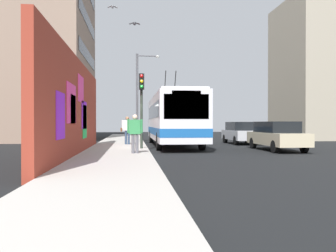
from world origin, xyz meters
name	(u,v)px	position (x,y,z in m)	size (l,w,h in m)	color
ground_plane	(147,150)	(0.00, 0.00, 0.00)	(80.00, 80.00, 0.00)	black
sidewalk_slab	(118,149)	(0.00, 1.60, 0.07)	(48.00, 3.20, 0.15)	#ADA8A0
graffiti_wall	(76,108)	(-3.57, 3.35, 2.18)	(14.89, 0.32, 4.35)	maroon
building_far_left	(39,31)	(13.25, 9.20, 9.75)	(13.16, 8.68, 19.50)	gray
building_far_right	(322,71)	(12.12, -17.00, 6.45)	(8.15, 7.40, 12.89)	#9E937F
city_bus	(173,118)	(3.26, -1.80, 1.84)	(11.83, 2.66, 5.10)	silver
parked_car_champagne	(276,135)	(-1.12, -7.00, 0.84)	(4.88, 1.75, 1.58)	#C6B793
parked_car_silver	(242,132)	(5.04, -7.00, 0.83)	(4.24, 1.93, 1.58)	#B7B7BC
pedestrian_midblock	(127,128)	(2.85, 1.16, 1.20)	(0.24, 0.78, 1.77)	#2D3F59
pedestrian_at_curb	(135,130)	(-3.95, 0.72, 1.17)	(0.23, 0.69, 1.73)	#595960
traffic_light	(142,98)	(-1.01, 0.35, 2.83)	(0.49, 0.28, 3.97)	#2D382D
street_lamp	(140,91)	(8.15, 0.25, 4.04)	(0.44, 1.83, 6.78)	#4C4C51
flying_pigeons	(123,15)	(-0.68, 1.32, 7.27)	(2.28, 1.77, 1.60)	gray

